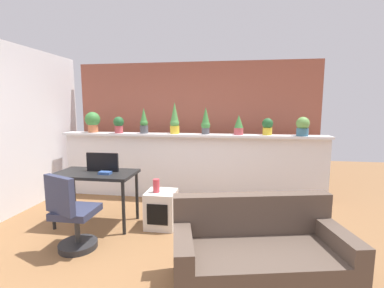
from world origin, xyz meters
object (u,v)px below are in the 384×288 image
at_px(potted_plant_3, 175,120).
at_px(vase_on_shelf, 156,186).
at_px(potted_plant_4, 206,122).
at_px(potted_plant_7, 303,126).
at_px(office_chair, 72,218).
at_px(side_cube_shelf, 161,209).
at_px(book_on_desk, 105,173).
at_px(tv_monitor, 102,162).
at_px(potted_plant_5, 239,125).
at_px(potted_plant_1, 119,124).
at_px(couch, 258,257).
at_px(desk, 96,178).
at_px(potted_plant_0, 93,121).
at_px(potted_plant_2, 144,122).
at_px(potted_plant_6, 267,126).

height_order(potted_plant_3, vase_on_shelf, potted_plant_3).
bearing_deg(potted_plant_4, potted_plant_7, -1.67).
distance_m(office_chair, side_cube_shelf, 1.15).
bearing_deg(book_on_desk, tv_monitor, 125.01).
bearing_deg(potted_plant_5, side_cube_shelf, -130.97).
height_order(potted_plant_1, vase_on_shelf, potted_plant_1).
bearing_deg(book_on_desk, couch, -26.18).
bearing_deg(desk, vase_on_shelf, 1.18).
bearing_deg(potted_plant_7, tv_monitor, -158.74).
xyz_separation_m(potted_plant_0, couch, (2.84, -2.33, -1.10)).
distance_m(potted_plant_2, book_on_desk, 1.46).
height_order(potted_plant_0, desk, potted_plant_0).
bearing_deg(potted_plant_6, potted_plant_7, -7.02).
xyz_separation_m(potted_plant_3, potted_plant_6, (1.60, 0.01, -0.10)).
xyz_separation_m(potted_plant_0, office_chair, (0.78, -2.01, -1.00)).
bearing_deg(potted_plant_4, desk, -137.94).
distance_m(potted_plant_1, potted_plant_4, 1.57).
height_order(potted_plant_5, side_cube_shelf, potted_plant_5).
bearing_deg(couch, potted_plant_3, 118.95).
bearing_deg(office_chair, couch, -8.91).
xyz_separation_m(potted_plant_1, potted_plant_6, (2.62, 0.07, -0.01)).
height_order(potted_plant_2, book_on_desk, potted_plant_2).
relative_size(side_cube_shelf, couch, 0.30).
bearing_deg(book_on_desk, potted_plant_1, 105.11).
relative_size(potted_plant_4, potted_plant_5, 1.39).
height_order(potted_plant_4, vase_on_shelf, potted_plant_4).
xyz_separation_m(potted_plant_5, couch, (0.16, -2.30, -1.06)).
bearing_deg(desk, side_cube_shelf, 3.00).
bearing_deg(potted_plant_2, office_chair, -96.46).
height_order(potted_plant_2, tv_monitor, potted_plant_2).
xyz_separation_m(potted_plant_1, tv_monitor, (0.24, -1.14, -0.46)).
bearing_deg(potted_plant_4, potted_plant_0, 179.50).
bearing_deg(potted_plant_1, book_on_desk, -74.89).
height_order(potted_plant_6, couch, potted_plant_6).
bearing_deg(potted_plant_1, potted_plant_0, 172.95).
bearing_deg(desk, tv_monitor, 48.74).
bearing_deg(potted_plant_3, potted_plant_6, 0.46).
bearing_deg(side_cube_shelf, potted_plant_4, 68.28).
relative_size(potted_plant_2, potted_plant_3, 0.82).
bearing_deg(couch, potted_plant_2, 128.81).
distance_m(potted_plant_2, couch, 3.12).
bearing_deg(potted_plant_3, side_cube_shelf, -86.95).
height_order(potted_plant_0, potted_plant_1, potted_plant_0).
distance_m(potted_plant_6, tv_monitor, 2.71).
bearing_deg(vase_on_shelf, potted_plant_1, 130.65).
bearing_deg(tv_monitor, couch, -28.52).
bearing_deg(potted_plant_6, potted_plant_5, -176.61).
distance_m(potted_plant_0, potted_plant_1, 0.54).
bearing_deg(potted_plant_3, couch, -61.05).
height_order(potted_plant_6, desk, potted_plant_6).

